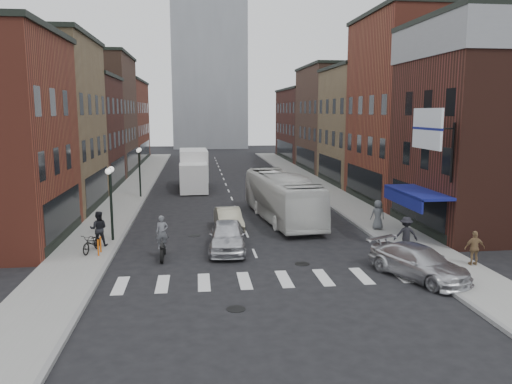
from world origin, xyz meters
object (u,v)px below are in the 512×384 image
(streetlamp_near, at_px, (111,190))
(bike_rack, at_px, (99,246))
(sedan_left_far, at_px, (229,220))
(ped_right_c, at_px, (378,215))
(billboard_sign, at_px, (429,130))
(motorcycle_rider, at_px, (162,239))
(parked_bicycle, at_px, (92,243))
(streetlamp_far, at_px, (139,163))
(box_truck, at_px, (194,170))
(transit_bus, at_px, (282,197))
(curb_car, at_px, (419,262))
(ped_right_a, at_px, (406,234))
(sedan_left_near, at_px, (227,236))
(ped_left_solo, at_px, (99,229))
(ped_right_b, at_px, (475,248))

(streetlamp_near, bearing_deg, bike_rack, -94.24)
(sedan_left_far, xyz_separation_m, ped_right_c, (8.72, -1.31, 0.35))
(bike_rack, bearing_deg, billboard_sign, -2.83)
(motorcycle_rider, height_order, ped_right_c, motorcycle_rider)
(ped_right_c, bearing_deg, parked_bicycle, 8.72)
(billboard_sign, relative_size, parked_bicycle, 2.10)
(streetlamp_far, bearing_deg, motorcycle_rider, -80.59)
(box_truck, xyz_separation_m, transit_bus, (5.75, -13.93, -0.22))
(billboard_sign, relative_size, transit_bus, 0.34)
(transit_bus, distance_m, curb_car, 12.70)
(ped_right_a, bearing_deg, transit_bus, -50.10)
(box_truck, height_order, sedan_left_near, box_truck)
(billboard_sign, bearing_deg, ped_right_a, -152.25)
(curb_car, bearing_deg, box_truck, 86.56)
(billboard_sign, distance_m, ped_right_a, 5.27)
(motorcycle_rider, distance_m, ped_right_a, 11.93)
(streetlamp_near, bearing_deg, sedan_left_near, -21.50)
(curb_car, height_order, ped_right_c, ped_right_c)
(box_truck, relative_size, sedan_left_far, 2.02)
(transit_bus, xyz_separation_m, ped_right_c, (5.08, -3.84, -0.51))
(streetlamp_near, height_order, curb_car, streetlamp_near)
(billboard_sign, height_order, ped_right_c, billboard_sign)
(billboard_sign, bearing_deg, ped_left_solo, 171.92)
(streetlamp_far, distance_m, ped_right_c, 20.25)
(ped_right_a, bearing_deg, streetlamp_near, -4.30)
(sedan_left_near, bearing_deg, parked_bicycle, -177.11)
(billboard_sign, xyz_separation_m, sedan_left_near, (-9.91, 1.11, -5.36))
(sedan_left_near, xyz_separation_m, curb_car, (7.83, -5.15, -0.08))
(sedan_left_near, bearing_deg, ped_right_b, -17.02)
(curb_car, bearing_deg, streetlamp_far, 99.18)
(streetlamp_near, relative_size, ped_right_c, 2.36)
(box_truck, bearing_deg, ped_left_solo, -105.44)
(streetlamp_far, bearing_deg, sedan_left_near, -69.67)
(motorcycle_rider, xyz_separation_m, transit_bus, (7.18, 7.97, 0.53))
(billboard_sign, distance_m, sedan_left_far, 12.31)
(ped_left_solo, height_order, ped_right_c, ped_left_solo)
(ped_right_b, bearing_deg, billboard_sign, -67.77)
(bike_rack, xyz_separation_m, parked_bicycle, (-0.44, 0.41, 0.06))
(streetlamp_near, distance_m, ped_left_solo, 2.24)
(streetlamp_near, bearing_deg, ped_right_a, -15.57)
(motorcycle_rider, height_order, ped_left_solo, motorcycle_rider)
(ped_right_a, bearing_deg, sedan_left_near, 0.05)
(transit_bus, xyz_separation_m, sedan_left_near, (-4.00, -6.93, -0.75))
(billboard_sign, xyz_separation_m, bike_rack, (-16.19, 0.80, -5.58))
(curb_car, bearing_deg, bike_rack, 137.40)
(motorcycle_rider, xyz_separation_m, sedan_left_far, (3.54, 5.43, -0.34))
(bike_rack, height_order, ped_left_solo, ped_left_solo)
(sedan_left_far, distance_m, ped_left_solo, 7.62)
(parked_bicycle, bearing_deg, curb_car, -4.86)
(curb_car, bearing_deg, ped_right_c, 57.71)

